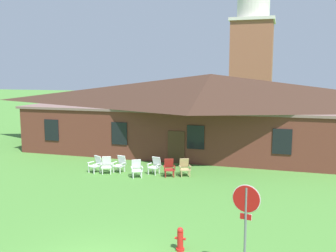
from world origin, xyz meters
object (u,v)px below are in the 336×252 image
at_px(lawn_chair_by_porch, 96,164).
at_px(lawn_chair_middle, 137,168).
at_px(lawn_chair_right_end, 155,165).
at_px(lawn_chair_near_door, 107,165).
at_px(fire_hydrant, 180,239).
at_px(lawn_chair_under_eave, 185,167).
at_px(stop_sign, 246,212).
at_px(lawn_chair_left_end, 120,164).
at_px(lawn_chair_far_side, 169,167).

xyz_separation_m(lawn_chair_by_porch, lawn_chair_middle, (2.64, -0.26, 0.00)).
distance_m(lawn_chair_middle, lawn_chair_right_end, 1.21).
distance_m(lawn_chair_near_door, lawn_chair_middle, 1.96).
bearing_deg(fire_hydrant, lawn_chair_under_eave, 103.33).
xyz_separation_m(lawn_chair_by_porch, lawn_chair_under_eave, (5.14, 0.76, 0.00)).
relative_size(lawn_chair_middle, fire_hydrant, 1.21).
relative_size(stop_sign, lawn_chair_under_eave, 2.80).
bearing_deg(lawn_chair_near_door, lawn_chair_left_end, 36.42).
distance_m(lawn_chair_near_door, lawn_chair_under_eave, 4.52).
xyz_separation_m(lawn_chair_left_end, fire_hydrant, (5.89, -8.50, -0.12)).
height_order(lawn_chair_near_door, lawn_chair_under_eave, same).
bearing_deg(stop_sign, fire_hydrant, 155.99).
bearing_deg(lawn_chair_under_eave, lawn_chair_by_porch, -171.64).
relative_size(lawn_chair_near_door, lawn_chair_far_side, 1.00).
xyz_separation_m(lawn_chair_by_porch, lawn_chair_left_end, (1.34, 0.45, 0.00)).
height_order(lawn_chair_right_end, lawn_chair_under_eave, same).
bearing_deg(stop_sign, lawn_chair_left_end, 130.36).
relative_size(lawn_chair_near_door, lawn_chair_middle, 1.00).
distance_m(lawn_chair_middle, lawn_chair_far_side, 1.82).
distance_m(stop_sign, fire_hydrant, 2.80).
distance_m(lawn_chair_left_end, lawn_chair_right_end, 2.08).
bearing_deg(stop_sign, lawn_chair_middle, 127.56).
bearing_deg(lawn_chair_left_end, lawn_chair_by_porch, -161.46).
height_order(lawn_chair_near_door, lawn_chair_right_end, same).
bearing_deg(lawn_chair_middle, lawn_chair_far_side, 22.53).
xyz_separation_m(lawn_chair_far_side, lawn_chair_under_eave, (0.82, 0.31, 0.00)).
bearing_deg(fire_hydrant, lawn_chair_by_porch, 131.91).
height_order(stop_sign, lawn_chair_middle, stop_sign).
bearing_deg(stop_sign, lawn_chair_under_eave, 113.44).
distance_m(stop_sign, lawn_chair_right_end, 11.48).
height_order(lawn_chair_by_porch, lawn_chair_left_end, same).
bearing_deg(lawn_chair_near_door, fire_hydrant, -50.86).
relative_size(stop_sign, lawn_chair_far_side, 2.80).
xyz_separation_m(stop_sign, lawn_chair_near_door, (-8.68, 8.99, -1.41)).
height_order(lawn_chair_by_porch, lawn_chair_near_door, same).
distance_m(lawn_chair_left_end, lawn_chair_under_eave, 3.82).
height_order(lawn_chair_by_porch, lawn_chair_under_eave, same).
relative_size(stop_sign, lawn_chair_middle, 2.80).
distance_m(stop_sign, lawn_chair_under_eave, 10.74).
bearing_deg(lawn_chair_middle, lawn_chair_near_door, 173.27).
bearing_deg(lawn_chair_by_porch, lawn_chair_under_eave, 8.36).
distance_m(lawn_chair_by_porch, lawn_chair_middle, 2.66).
height_order(lawn_chair_far_side, fire_hydrant, lawn_chair_far_side).
height_order(lawn_chair_by_porch, lawn_chair_middle, same).
height_order(lawn_chair_middle, fire_hydrant, lawn_chair_middle).
xyz_separation_m(lawn_chair_near_door, lawn_chair_left_end, (0.64, 0.47, 0.00)).
bearing_deg(stop_sign, lawn_chair_by_porch, 136.14).
bearing_deg(lawn_chair_left_end, lawn_chair_under_eave, 4.61).
relative_size(lawn_chair_left_end, lawn_chair_middle, 1.00).
bearing_deg(lawn_chair_middle, fire_hydrant, -59.55).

